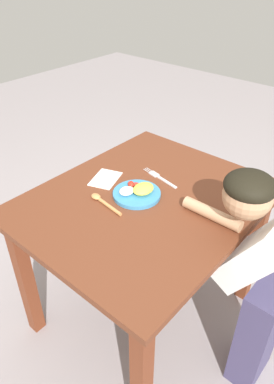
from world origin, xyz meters
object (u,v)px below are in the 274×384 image
plate (137,192)px  fork (160,178)px  spoon (103,201)px  person (255,278)px

plate → fork: plate is taller
spoon → person: (0.21, -0.61, -0.19)m
plate → person: (0.07, -0.54, -0.20)m
person → spoon: bearing=108.6°
fork → spoon: bearing=89.4°
person → plate: bearing=97.6°
plate → person: size_ratio=0.21×
fork → person: (-0.10, -0.55, -0.18)m
plate → fork: bearing=4.3°
plate → fork: size_ratio=0.96×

